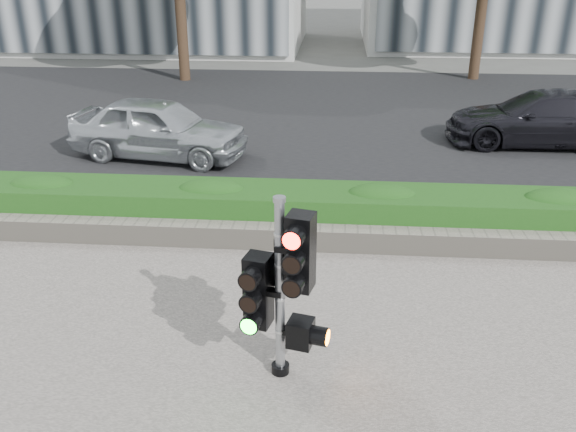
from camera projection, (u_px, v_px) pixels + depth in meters
The scene contains 8 objects.
ground at pixel (269, 317), 7.58m from camera, with size 120.00×120.00×0.00m, color #51514C.
road at pixel (308, 115), 16.70m from camera, with size 60.00×13.00×0.02m, color black.
curb at pixel (289, 212), 10.43m from camera, with size 60.00×0.25×0.12m, color gray.
stone_wall at pixel (283, 237), 9.23m from camera, with size 12.00×0.32×0.34m, color gray.
hedge at pixel (286, 209), 9.76m from camera, with size 12.00×1.00×0.68m, color #357824.
traffic_signal at pixel (283, 280), 6.12m from camera, with size 0.74×0.59×2.03m.
car_silver at pixel (159, 128), 13.06m from camera, with size 1.53×3.81×1.30m, color silver.
car_dark at pixel (541, 118), 13.96m from camera, with size 1.72×4.23×1.23m, color black.
Camera 1 is at (0.74, -6.39, 4.21)m, focal length 38.00 mm.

